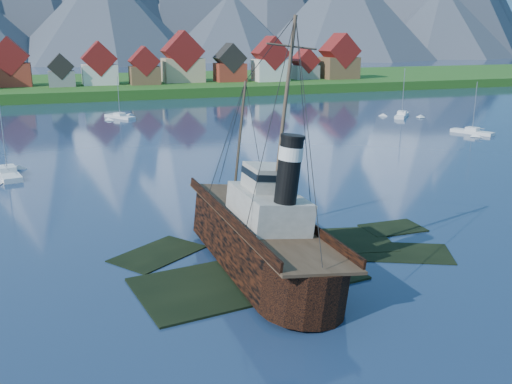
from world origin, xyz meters
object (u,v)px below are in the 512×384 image
object	(u,v)px
tugboat_wreck	(250,230)
sailboat_e	(120,117)
sailboat_a	(8,174)
sailboat_d	(402,116)
sailboat_f	(472,133)

from	to	relation	value
tugboat_wreck	sailboat_e	bearing A→B (deg)	89.76
sailboat_a	sailboat_d	bearing A→B (deg)	8.27
sailboat_d	sailboat_e	bearing A→B (deg)	-156.63
tugboat_wreck	sailboat_f	distance (m)	78.71
tugboat_wreck	sailboat_a	xyz separation A→B (m)	(-22.35, 40.23, -2.51)
sailboat_d	sailboat_e	distance (m)	67.06
tugboat_wreck	sailboat_f	world-z (taller)	tugboat_wreck
sailboat_a	sailboat_f	bearing A→B (deg)	-7.53
tugboat_wreck	sailboat_a	distance (m)	46.09
sailboat_e	sailboat_f	bearing A→B (deg)	-67.50
tugboat_wreck	sailboat_a	world-z (taller)	tugboat_wreck
tugboat_wreck	sailboat_d	distance (m)	95.70
tugboat_wreck	sailboat_f	size ratio (longest dim) A/B	2.60
sailboat_a	sailboat_e	world-z (taller)	sailboat_a
sailboat_a	sailboat_f	size ratio (longest dim) A/B	1.11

